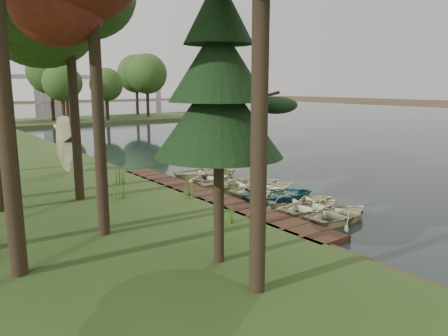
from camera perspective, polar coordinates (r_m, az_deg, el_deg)
ground at (r=22.64m, az=1.16°, el=-3.65°), size 300.00×300.00×0.00m
water at (r=57.54m, az=12.72°, el=4.94°), size 130.00×200.00×0.05m
boardwalk at (r=21.69m, az=-2.19°, el=-3.89°), size 1.60×16.00×0.30m
peninsula at (r=70.86m, az=-18.97°, el=5.84°), size 50.00×14.00×0.45m
far_trees at (r=69.72m, az=-21.94°, el=10.69°), size 45.60×5.60×8.80m
bridge at (r=139.73m, az=-26.43°, el=10.30°), size 95.90×4.00×8.60m
building_a at (r=163.25m, az=-21.58°, el=11.25°), size 10.00×8.00×18.00m
rowboat_0 at (r=18.96m, az=14.92°, el=-5.64°), size 3.45×2.51×0.70m
rowboat_1 at (r=19.79m, az=11.36°, el=-4.83°), size 3.30×2.37×0.68m
rowboat_2 at (r=20.78m, az=9.86°, el=-3.99°), size 4.05×3.53×0.70m
rowboat_3 at (r=21.46m, az=7.29°, el=-3.32°), size 4.37×3.60×0.79m
rowboat_4 at (r=22.47m, az=5.39°, el=-2.59°), size 3.99×2.85×0.83m
rowboat_5 at (r=23.53m, az=3.09°, el=-1.97°), size 4.38×3.52×0.81m
rowboat_6 at (r=24.18m, az=0.31°, el=-1.77°), size 3.67×2.98×0.67m
rowboat_7 at (r=25.73m, az=-1.01°, el=-1.02°), size 3.67×3.04×0.66m
rowboat_8 at (r=26.61m, az=-2.33°, el=-0.46°), size 4.62×3.96×0.81m
stored_rowboat at (r=28.70m, az=-19.76°, el=0.16°), size 3.66×2.75×0.72m
tree_4 at (r=21.66m, az=-19.77°, el=19.99°), size 4.88×4.88×11.18m
pine_tree at (r=12.71m, az=-0.72°, el=10.62°), size 3.80×3.80×8.37m
reeds_0 at (r=17.19m, az=0.64°, el=-5.71°), size 0.60×0.60×0.93m
reeds_1 at (r=20.91m, az=-4.58°, el=-2.64°), size 0.60×0.60×1.00m
reeds_2 at (r=21.46m, az=-13.72°, el=-2.42°), size 0.60×0.60×1.11m
reeds_3 at (r=24.59m, az=-13.47°, el=-0.70°), size 0.60×0.60×1.14m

